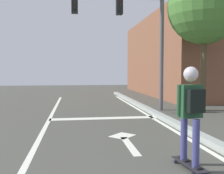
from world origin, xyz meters
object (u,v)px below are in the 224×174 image
at_px(skateboard, 189,164).
at_px(traffic_signal_mast, 126,23).
at_px(roadside_tree, 205,7).
at_px(skater, 191,104).

height_order(skateboard, traffic_signal_mast, traffic_signal_mast).
height_order(skateboard, roadside_tree, roadside_tree).
height_order(skateboard, skater, skater).
xyz_separation_m(skateboard, skater, (0.00, -0.02, 0.97)).
xyz_separation_m(skateboard, traffic_signal_mast, (0.20, 6.15, 3.36)).
bearing_deg(skateboard, traffic_signal_mast, 88.17).
relative_size(skateboard, skater, 0.53).
height_order(skater, traffic_signal_mast, traffic_signal_mast).
relative_size(skater, roadside_tree, 0.28).
distance_m(skateboard, skater, 0.97).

